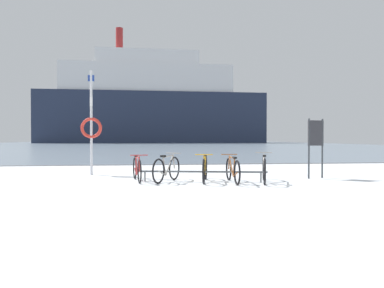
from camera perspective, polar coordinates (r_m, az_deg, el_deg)
name	(u,v)px	position (r m, az deg, el deg)	size (l,w,h in m)	color
ground	(157,146)	(59.95, -5.60, -0.24)	(80.00, 132.00, 0.08)	silver
bike_rack	(202,172)	(9.73, 1.65, -4.53)	(3.46, 0.70, 0.31)	#4C5156
bicycle_0	(137,169)	(9.99, -8.79, -3.95)	(0.46, 1.69, 0.76)	black
bicycle_1	(167,169)	(9.79, -4.05, -3.99)	(0.83, 1.44, 0.78)	black
bicycle_2	(205,169)	(9.81, 2.07, -4.00)	(0.52, 1.70, 0.77)	black
bicycle_3	(233,170)	(9.63, 6.52, -4.15)	(0.46, 1.70, 0.75)	black
bicycle_4	(264,169)	(9.82, 11.46, -3.95)	(0.63, 1.70, 0.80)	black
info_sign	(316,138)	(11.21, 19.18, 0.85)	(0.54, 0.18, 1.77)	#33383D
rescue_post	(91,125)	(12.07, -15.81, 2.97)	(0.69, 0.10, 3.40)	silver
ferry_ship	(152,105)	(91.95, -6.47, 6.23)	(56.86, 11.01, 28.87)	#232D47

